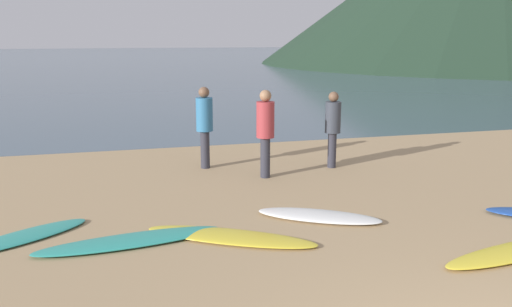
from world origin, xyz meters
TOP-DOWN VIEW (x-y plane):
  - ground_plane at (0.00, 10.00)m, footprint 120.00×120.00m
  - ocean_water at (0.00, 60.56)m, footprint 140.00×100.00m
  - surfboard_0 at (-4.50, 4.97)m, footprint 1.88×1.50m
  - surfboard_1 at (-3.07, 4.42)m, footprint 2.58×0.89m
  - surfboard_2 at (-1.74, 4.24)m, footprint 2.41×1.75m
  - surfboard_3 at (-0.25, 4.69)m, footprint 1.94×1.48m
  - person_0 at (-1.39, 8.31)m, footprint 0.35×0.35m
  - person_1 at (1.20, 7.67)m, footprint 0.32×0.32m
  - person_2 at (-0.38, 7.25)m, footprint 0.35×0.35m

SIDE VIEW (x-z plane):
  - ground_plane at x=0.00m, z-range -0.20..0.00m
  - ocean_water at x=0.00m, z-range 0.00..0.00m
  - surfboard_0 at x=-4.50m, z-range 0.00..0.06m
  - surfboard_2 at x=-1.74m, z-range 0.00..0.07m
  - surfboard_1 at x=-3.07m, z-range 0.00..0.08m
  - surfboard_3 at x=-0.25m, z-range 0.00..0.10m
  - person_1 at x=1.20m, z-range 0.14..1.75m
  - person_0 at x=-1.39m, z-range 0.15..1.86m
  - person_2 at x=-0.38m, z-range 0.15..1.88m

